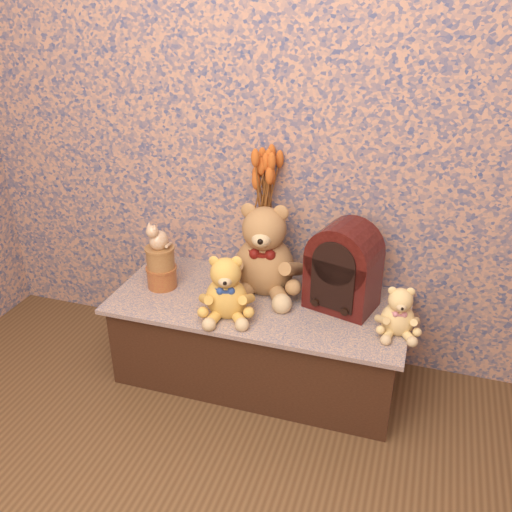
% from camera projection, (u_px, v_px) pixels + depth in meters
% --- Properties ---
extents(display_shelf, '(1.29, 0.59, 0.40)m').
position_uv_depth(display_shelf, '(259.00, 338.00, 2.55)').
color(display_shelf, '#3A4777').
rests_on(display_shelf, ground).
extents(teddy_large, '(0.41, 0.47, 0.44)m').
position_uv_depth(teddy_large, '(265.00, 244.00, 2.45)').
color(teddy_large, '#B07344').
rests_on(teddy_large, display_shelf).
extents(teddy_medium, '(0.30, 0.33, 0.29)m').
position_uv_depth(teddy_medium, '(226.00, 283.00, 2.29)').
color(teddy_medium, gold).
rests_on(teddy_medium, display_shelf).
extents(teddy_small, '(0.21, 0.24, 0.22)m').
position_uv_depth(teddy_small, '(399.00, 308.00, 2.19)').
color(teddy_small, '#E1B16A').
rests_on(teddy_small, display_shelf).
extents(cathedral_radio, '(0.32, 0.27, 0.38)m').
position_uv_depth(cathedral_radio, '(344.00, 266.00, 2.33)').
color(cathedral_radio, '#3E0D0B').
rests_on(cathedral_radio, display_shelf).
extents(ceramic_vase, '(0.13, 0.13, 0.20)m').
position_uv_depth(ceramic_vase, '(265.00, 259.00, 2.59)').
color(ceramic_vase, tan).
rests_on(ceramic_vase, display_shelf).
extents(dried_stalks, '(0.30, 0.30, 0.47)m').
position_uv_depth(dried_stalks, '(265.00, 191.00, 2.44)').
color(dried_stalks, '#D15F21').
rests_on(dried_stalks, ceramic_vase).
extents(biscuit_tin_lower, '(0.17, 0.17, 0.10)m').
position_uv_depth(biscuit_tin_lower, '(162.00, 277.00, 2.55)').
color(biscuit_tin_lower, '#B88336').
rests_on(biscuit_tin_lower, display_shelf).
extents(biscuit_tin_upper, '(0.17, 0.17, 0.10)m').
position_uv_depth(biscuit_tin_upper, '(160.00, 258.00, 2.50)').
color(biscuit_tin_upper, tan).
rests_on(biscuit_tin_upper, biscuit_tin_lower).
extents(cat_figurine, '(0.13, 0.14, 0.13)m').
position_uv_depth(cat_figurine, '(158.00, 234.00, 2.45)').
color(cat_figurine, silver).
rests_on(cat_figurine, biscuit_tin_upper).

